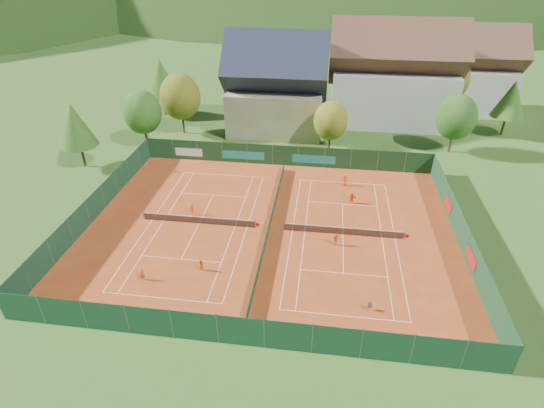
{
  "coord_description": "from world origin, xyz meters",
  "views": [
    {
      "loc": [
        5.38,
        -37.98,
        26.6
      ],
      "look_at": [
        0.0,
        2.0,
        2.0
      ],
      "focal_mm": 28.0,
      "sensor_mm": 36.0,
      "label": 1
    }
  ],
  "objects_px": {
    "player_left_far": "(192,209)",
    "player_left_near": "(142,274)",
    "ball_hopper": "(370,305)",
    "player_right_near": "(336,239)",
    "chalet": "(277,90)",
    "hotel_block_a": "(393,79)",
    "hotel_block_b": "(466,75)",
    "player_right_far_a": "(345,180)",
    "player_left_mid": "(201,266)",
    "player_right_far_b": "(352,198)"
  },
  "relations": [
    {
      "from": "player_right_near",
      "to": "player_right_far_a",
      "type": "relative_size",
      "value": 0.95
    },
    {
      "from": "player_left_mid",
      "to": "player_right_far_b",
      "type": "relative_size",
      "value": 0.88
    },
    {
      "from": "player_right_far_a",
      "to": "player_right_far_b",
      "type": "distance_m",
      "value": 4.38
    },
    {
      "from": "player_left_near",
      "to": "player_left_mid",
      "type": "distance_m",
      "value": 5.4
    },
    {
      "from": "player_left_near",
      "to": "player_right_near",
      "type": "height_order",
      "value": "player_right_near"
    },
    {
      "from": "player_right_near",
      "to": "player_right_far_b",
      "type": "xyz_separation_m",
      "value": [
        1.86,
        8.78,
        -0.04
      ]
    },
    {
      "from": "player_right_far_a",
      "to": "player_right_far_b",
      "type": "height_order",
      "value": "player_right_far_a"
    },
    {
      "from": "player_left_near",
      "to": "player_right_far_b",
      "type": "height_order",
      "value": "player_right_far_b"
    },
    {
      "from": "hotel_block_b",
      "to": "player_right_near",
      "type": "xyz_separation_m",
      "value": [
        -22.83,
        -46.01,
        -5.88
      ]
    },
    {
      "from": "player_left_near",
      "to": "player_left_mid",
      "type": "bearing_deg",
      "value": -2.73
    },
    {
      "from": "player_left_near",
      "to": "player_right_far_b",
      "type": "xyz_separation_m",
      "value": [
        19.56,
        16.56,
        0.05
      ]
    },
    {
      "from": "chalet",
      "to": "player_left_far",
      "type": "distance_m",
      "value": 29.54
    },
    {
      "from": "player_right_near",
      "to": "player_left_mid",
      "type": "bearing_deg",
      "value": -170.68
    },
    {
      "from": "chalet",
      "to": "hotel_block_b",
      "type": "relative_size",
      "value": 0.94
    },
    {
      "from": "chalet",
      "to": "player_left_mid",
      "type": "distance_m",
      "value": 38.38
    },
    {
      "from": "player_right_near",
      "to": "chalet",
      "type": "bearing_deg",
      "value": 92.3
    },
    {
      "from": "chalet",
      "to": "player_left_far",
      "type": "xyz_separation_m",
      "value": [
        -6.29,
        -28.26,
        -5.86
      ]
    },
    {
      "from": "player_left_mid",
      "to": "player_left_far",
      "type": "relative_size",
      "value": 0.81
    },
    {
      "from": "player_right_far_a",
      "to": "chalet",
      "type": "bearing_deg",
      "value": -51.16
    },
    {
      "from": "chalet",
      "to": "hotel_block_a",
      "type": "xyz_separation_m",
      "value": [
        19.0,
        6.0,
        0.76
      ]
    },
    {
      "from": "chalet",
      "to": "hotel_block_b",
      "type": "height_order",
      "value": "chalet"
    },
    {
      "from": "player_left_far",
      "to": "player_left_near",
      "type": "bearing_deg",
      "value": 96.44
    },
    {
      "from": "hotel_block_a",
      "to": "player_left_mid",
      "type": "relative_size",
      "value": 17.34
    },
    {
      "from": "player_right_far_a",
      "to": "player_left_mid",
      "type": "bearing_deg",
      "value": 62.16
    },
    {
      "from": "player_left_near",
      "to": "hotel_block_a",
      "type": "bearing_deg",
      "value": 35.85
    },
    {
      "from": "hotel_block_a",
      "to": "player_right_far_b",
      "type": "distance_m",
      "value": 30.78
    },
    {
      "from": "player_left_mid",
      "to": "hotel_block_a",
      "type": "bearing_deg",
      "value": 85.92
    },
    {
      "from": "hotel_block_b",
      "to": "player_right_far_a",
      "type": "bearing_deg",
      "value": -123.48
    },
    {
      "from": "ball_hopper",
      "to": "player_left_far",
      "type": "relative_size",
      "value": 0.52
    },
    {
      "from": "hotel_block_b",
      "to": "player_left_mid",
      "type": "height_order",
      "value": "hotel_block_b"
    },
    {
      "from": "hotel_block_b",
      "to": "player_right_far_b",
      "type": "height_order",
      "value": "hotel_block_b"
    },
    {
      "from": "player_left_mid",
      "to": "player_right_far_b",
      "type": "distance_m",
      "value": 20.59
    },
    {
      "from": "hotel_block_a",
      "to": "player_left_far",
      "type": "bearing_deg",
      "value": -126.44
    },
    {
      "from": "chalet",
      "to": "player_left_far",
      "type": "height_order",
      "value": "chalet"
    },
    {
      "from": "hotel_block_a",
      "to": "player_left_mid",
      "type": "height_order",
      "value": "hotel_block_a"
    },
    {
      "from": "player_right_near",
      "to": "player_right_far_b",
      "type": "bearing_deg",
      "value": 62.73
    },
    {
      "from": "hotel_block_a",
      "to": "player_left_mid",
      "type": "xyz_separation_m",
      "value": [
        -21.5,
        -43.82,
        -6.76
      ]
    },
    {
      "from": "player_right_far_a",
      "to": "player_right_far_b",
      "type": "relative_size",
      "value": 1.11
    },
    {
      "from": "hotel_block_a",
      "to": "player_left_near",
      "type": "relative_size",
      "value": 16.48
    },
    {
      "from": "hotel_block_a",
      "to": "player_right_far_a",
      "type": "distance_m",
      "value": 26.93
    },
    {
      "from": "player_left_far",
      "to": "player_right_far_a",
      "type": "height_order",
      "value": "player_right_far_a"
    },
    {
      "from": "player_right_far_a",
      "to": "player_left_far",
      "type": "bearing_deg",
      "value": 36.21
    },
    {
      "from": "ball_hopper",
      "to": "player_left_mid",
      "type": "relative_size",
      "value": 0.64
    },
    {
      "from": "hotel_block_b",
      "to": "ball_hopper",
      "type": "xyz_separation_m",
      "value": [
        -19.87,
        -54.91,
        -6.06
      ]
    },
    {
      "from": "chalet",
      "to": "player_right_far_b",
      "type": "xyz_separation_m",
      "value": [
        12.03,
        -23.23,
        -5.92
      ]
    },
    {
      "from": "ball_hopper",
      "to": "player_left_near",
      "type": "height_order",
      "value": "player_left_near"
    },
    {
      "from": "ball_hopper",
      "to": "player_left_near",
      "type": "xyz_separation_m",
      "value": [
        -20.67,
        1.12,
        0.1
      ]
    },
    {
      "from": "hotel_block_b",
      "to": "player_right_near",
      "type": "relative_size",
      "value": 11.65
    },
    {
      "from": "hotel_block_b",
      "to": "hotel_block_a",
      "type": "bearing_deg",
      "value": -150.26
    },
    {
      "from": "player_right_far_b",
      "to": "chalet",
      "type": "bearing_deg",
      "value": -67.35
    }
  ]
}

